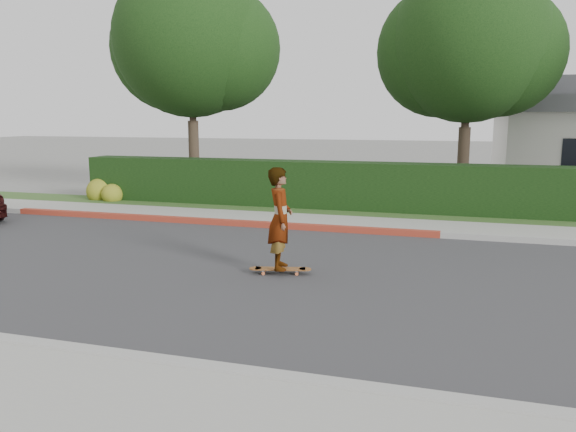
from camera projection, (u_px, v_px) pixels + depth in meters
name	position (u px, v px, depth m)	size (l,w,h in m)	color
ground	(374.00, 283.00, 9.73)	(120.00, 120.00, 0.00)	slate
road	(374.00, 282.00, 9.73)	(60.00, 8.00, 0.01)	#2D2D30
curb_near	(321.00, 386.00, 5.85)	(60.00, 0.20, 0.15)	#9E9E99
curb_far	(398.00, 232.00, 13.59)	(60.00, 0.20, 0.15)	#9E9E99
curb_red_section	(208.00, 221.00, 14.98)	(12.00, 0.21, 0.15)	#9B3321
sidewalk_far	(401.00, 226.00, 14.44)	(60.00, 1.60, 0.12)	gray
planting_strip	(406.00, 216.00, 15.96)	(60.00, 1.60, 0.10)	#2D4C1E
hedge	(310.00, 186.00, 17.24)	(15.00, 1.00, 1.50)	black
flowering_shrub	(104.00, 192.00, 18.82)	(1.40, 1.00, 0.90)	#2D4C19
tree_left	(193.00, 44.00, 19.11)	(5.99, 5.21, 8.00)	#33261C
tree_center	(469.00, 48.00, 17.14)	(5.66, 4.84, 7.44)	#33261C
skateboard	(280.00, 269.00, 10.23)	(1.15, 0.48, 0.11)	#D16639
skateboarder	(280.00, 219.00, 10.06)	(0.67, 0.44, 1.85)	white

